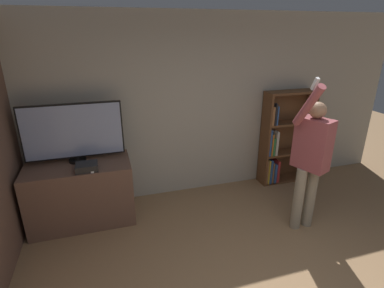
% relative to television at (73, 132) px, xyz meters
% --- Properties ---
extents(wall_back, '(6.83, 0.06, 2.70)m').
position_rel_television_xyz_m(wall_back, '(1.70, 0.32, 0.12)').
color(wall_back, '#B2AD9E').
rests_on(wall_back, ground_plane).
extents(tv_ledge, '(1.31, 0.69, 0.83)m').
position_rel_television_xyz_m(tv_ledge, '(0.00, -0.10, -0.81)').
color(tv_ledge, brown).
rests_on(tv_ledge, ground_plane).
extents(television, '(1.22, 0.22, 0.77)m').
position_rel_television_xyz_m(television, '(0.00, 0.00, 0.00)').
color(television, black).
rests_on(television, tv_ledge).
extents(game_console, '(0.26, 0.23, 0.08)m').
position_rel_television_xyz_m(game_console, '(0.12, -0.31, -0.36)').
color(game_console, black).
rests_on(game_console, tv_ledge).
extents(remote_loose, '(0.05, 0.14, 0.02)m').
position_rel_television_xyz_m(remote_loose, '(0.18, -0.36, -0.39)').
color(remote_loose, white).
rests_on(remote_loose, tv_ledge).
extents(bookshelf, '(0.84, 0.28, 1.55)m').
position_rel_television_xyz_m(bookshelf, '(3.15, 0.14, -0.52)').
color(bookshelf, brown).
rests_on(bookshelf, ground_plane).
extents(person, '(0.55, 0.55, 1.99)m').
position_rel_television_xyz_m(person, '(2.74, -1.09, -0.22)').
color(person, gray).
rests_on(person, ground_plane).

